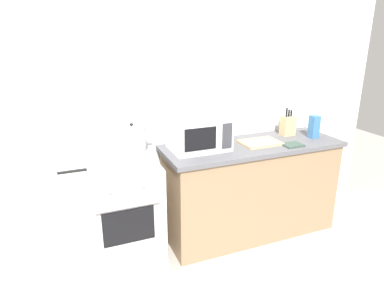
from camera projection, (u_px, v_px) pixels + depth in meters
name	position (u px, v px, depth m)	size (l,w,h in m)	color
back_wall	(179.00, 107.00, 3.13)	(4.40, 0.10, 2.50)	silver
lower_cabinet_right	(250.00, 191.00, 3.28)	(1.64, 0.56, 0.88)	#8C7051
countertop_right	(253.00, 146.00, 3.14)	(1.70, 0.60, 0.04)	#59595E
stove	(122.00, 214.00, 2.81)	(0.60, 0.64, 0.92)	silver
stock_pot	(132.00, 141.00, 2.81)	(0.32, 0.23, 0.28)	silver
frying_pan	(102.00, 168.00, 2.50)	(0.44, 0.24, 0.05)	silver
microwave	(199.00, 133.00, 2.95)	(0.50, 0.37, 0.30)	white
cutting_board	(260.00, 143.00, 3.13)	(0.36, 0.26, 0.02)	tan
knife_block	(288.00, 126.00, 3.37)	(0.13, 0.10, 0.28)	tan
pasta_box	(314.00, 127.00, 3.28)	(0.08, 0.08, 0.22)	teal
oven_mitt	(292.00, 145.00, 3.08)	(0.18, 0.14, 0.02)	#384C42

